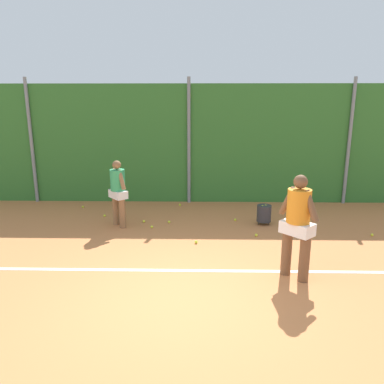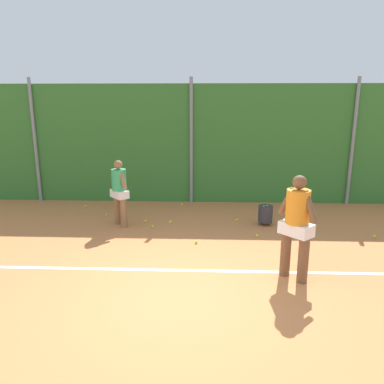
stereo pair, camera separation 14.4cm
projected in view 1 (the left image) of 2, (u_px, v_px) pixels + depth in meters
name	position (u px, v px, depth m)	size (l,w,h in m)	color
ground_plane	(183.00, 255.00, 7.56)	(25.25, 25.25, 0.00)	#C67542
hedge_fence_backdrop	(189.00, 144.00, 11.18)	(16.41, 0.25, 3.54)	#33702D
fence_post_left	(31.00, 142.00, 11.08)	(0.10, 0.10, 3.72)	gray
fence_post_center	(189.00, 142.00, 10.99)	(0.10, 0.10, 3.72)	gray
fence_post_right	(349.00, 142.00, 10.89)	(0.10, 0.10, 3.72)	gray
court_baseline_paint	(182.00, 270.00, 6.86)	(11.99, 0.10, 0.01)	white
player_foreground_near	(298.00, 221.00, 6.35)	(0.61, 0.62, 1.87)	brown
player_midcourt	(118.00, 190.00, 9.07)	(0.53, 0.55, 1.66)	#8C603D
ball_hopper	(264.00, 213.00, 9.34)	(0.36, 0.36, 0.51)	#2D2D33
tennis_ball_0	(235.00, 220.00, 9.66)	(0.07, 0.07, 0.07)	#CCDB33
tennis_ball_1	(105.00, 216.00, 10.00)	(0.07, 0.07, 0.07)	#CCDB33
tennis_ball_2	(144.00, 221.00, 9.53)	(0.07, 0.07, 0.07)	#CCDB33
tennis_ball_3	(372.00, 235.00, 8.58)	(0.07, 0.07, 0.07)	#CCDB33
tennis_ball_4	(180.00, 205.00, 11.03)	(0.07, 0.07, 0.07)	#CCDB33
tennis_ball_5	(152.00, 227.00, 9.11)	(0.07, 0.07, 0.07)	#CCDB33
tennis_ball_6	(256.00, 235.00, 8.57)	(0.07, 0.07, 0.07)	#CCDB33
tennis_ball_7	(286.00, 257.00, 7.37)	(0.07, 0.07, 0.07)	#CCDB33
tennis_ball_8	(169.00, 222.00, 9.49)	(0.07, 0.07, 0.07)	#CCDB33
tennis_ball_9	(83.00, 207.00, 10.82)	(0.07, 0.07, 0.07)	#CCDB33
tennis_ball_10	(196.00, 242.00, 8.14)	(0.07, 0.07, 0.07)	#CCDB33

